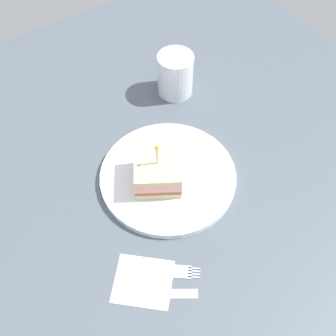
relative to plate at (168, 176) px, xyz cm
name	(u,v)px	position (x,y,z in cm)	size (l,w,h in cm)	color
ground_plane	(168,181)	(0.00, 0.00, -1.66)	(110.92, 110.92, 2.00)	#4C5660
plate	(168,176)	(0.00, 0.00, 0.00)	(25.20, 25.20, 1.32)	white
sandwich_half_center	(158,173)	(-0.27, 2.22, 3.27)	(11.41, 11.34, 9.77)	beige
drink_glass	(175,77)	(18.48, -14.23, 3.42)	(7.54, 7.54, 9.33)	beige
napkin	(143,281)	(-14.37, 14.41, -0.58)	(9.16, 8.25, 0.15)	white
fork	(169,271)	(-15.21, 10.01, -0.48)	(9.17, 11.24, 0.35)	silver
knife	(164,294)	(-17.91, 12.78, -0.48)	(7.55, 10.64, 0.35)	silver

